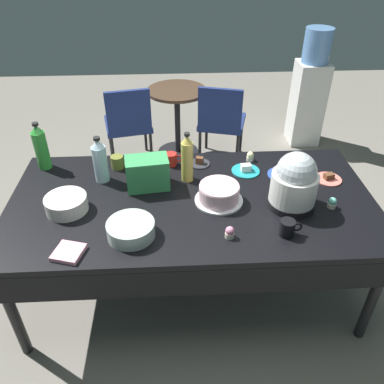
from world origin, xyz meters
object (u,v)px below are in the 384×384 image
(coffee_mug_black, at_px, (288,228))
(frosted_layer_cake, at_px, (219,194))
(dessert_plate_teal, at_px, (246,170))
(soda_bottle_ginger_ale, at_px, (187,159))
(cupcake_mint, at_px, (250,156))
(soda_bottle_water, at_px, (100,161))
(slow_cooker, at_px, (294,182))
(coffee_mug_red, at_px, (171,159))
(soda_carton, at_px, (147,173))
(potluck_table, at_px, (192,207))
(round_cafe_table, at_px, (177,110))
(ceramic_snack_bowl, at_px, (66,204))
(dessert_plate_charcoal, at_px, (200,163))
(maroon_chair_right, at_px, (221,119))
(soda_bottle_lime_soda, at_px, (41,147))
(water_cooler, at_px, (309,91))
(coffee_mug_olive, at_px, (118,162))
(cupcake_berry, at_px, (332,203))
(cupcake_rose, at_px, (230,232))
(dessert_plate_coral, at_px, (328,178))
(glass_salad_bowl, at_px, (131,229))
(dessert_plate_cobalt, at_px, (282,174))
(maroon_chair_left, at_px, (128,121))

(coffee_mug_black, bearing_deg, frosted_layer_cake, 136.12)
(dessert_plate_teal, height_order, soda_bottle_ginger_ale, soda_bottle_ginger_ale)
(cupcake_mint, height_order, soda_bottle_water, soda_bottle_water)
(slow_cooker, relative_size, coffee_mug_red, 2.92)
(soda_carton, bearing_deg, potluck_table, -36.17)
(soda_carton, xyz_separation_m, round_cafe_table, (0.22, 1.74, -0.35))
(ceramic_snack_bowl, bearing_deg, dessert_plate_charcoal, 30.31)
(slow_cooker, height_order, maroon_chair_right, slow_cooker)
(coffee_mug_black, bearing_deg, dessert_plate_charcoal, 119.08)
(slow_cooker, distance_m, coffee_mug_red, 0.86)
(cupcake_mint, xyz_separation_m, soda_bottle_lime_soda, (-1.40, -0.01, 0.12))
(ceramic_snack_bowl, xyz_separation_m, water_cooler, (2.11, 2.17, -0.21))
(ceramic_snack_bowl, relative_size, soda_bottle_lime_soda, 0.73)
(water_cooler, bearing_deg, maroon_chair_right, -156.61)
(coffee_mug_olive, relative_size, water_cooler, 0.10)
(potluck_table, distance_m, soda_bottle_water, 0.65)
(maroon_chair_right, bearing_deg, cupcake_berry, -76.56)
(dessert_plate_charcoal, xyz_separation_m, cupcake_rose, (0.11, -0.75, 0.02))
(slow_cooker, xyz_separation_m, maroon_chair_right, (-0.20, 1.76, -0.42))
(cupcake_rose, distance_m, cupcake_berry, 0.67)
(dessert_plate_coral, relative_size, maroon_chair_right, 0.20)
(potluck_table, bearing_deg, round_cafe_table, 91.52)
(dessert_plate_coral, relative_size, cupcake_mint, 2.51)
(glass_salad_bowl, distance_m, maroon_chair_right, 2.13)
(dessert_plate_charcoal, relative_size, dessert_plate_cobalt, 0.75)
(dessert_plate_teal, relative_size, maroon_chair_right, 0.22)
(dessert_plate_charcoal, distance_m, round_cafe_table, 1.52)
(cupcake_mint, relative_size, soda_bottle_ginger_ale, 0.20)
(dessert_plate_coral, relative_size, soda_bottle_water, 0.55)
(coffee_mug_red, bearing_deg, soda_carton, -120.55)
(dessert_plate_charcoal, bearing_deg, maroon_chair_left, 115.65)
(potluck_table, bearing_deg, dessert_plate_charcoal, 79.59)
(ceramic_snack_bowl, relative_size, cupcake_berry, 3.56)
(ceramic_snack_bowl, xyz_separation_m, cupcake_rose, (0.91, -0.28, -0.01))
(dessert_plate_cobalt, distance_m, maroon_chair_right, 1.48)
(dessert_plate_cobalt, bearing_deg, ceramic_snack_bowl, -167.36)
(frosted_layer_cake, distance_m, dessert_plate_charcoal, 0.44)
(soda_bottle_lime_soda, bearing_deg, dessert_plate_coral, -7.83)
(cupcake_berry, xyz_separation_m, soda_bottle_water, (-1.37, 0.37, 0.11))
(ceramic_snack_bowl, distance_m, coffee_mug_black, 1.25)
(coffee_mug_red, relative_size, soda_carton, 0.46)
(glass_salad_bowl, distance_m, round_cafe_table, 2.24)
(coffee_mug_black, bearing_deg, coffee_mug_red, 128.95)
(ceramic_snack_bowl, xyz_separation_m, cupcake_mint, (1.15, 0.50, -0.01))
(glass_salad_bowl, relative_size, soda_carton, 0.99)
(cupcake_rose, distance_m, coffee_mug_red, 0.81)
(dessert_plate_coral, xyz_separation_m, soda_carton, (-1.16, -0.01, 0.09))
(cupcake_mint, relative_size, maroon_chair_left, 0.08)
(dessert_plate_coral, height_order, soda_bottle_ginger_ale, soda_bottle_ginger_ale)
(dessert_plate_charcoal, relative_size, cupcake_rose, 2.11)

